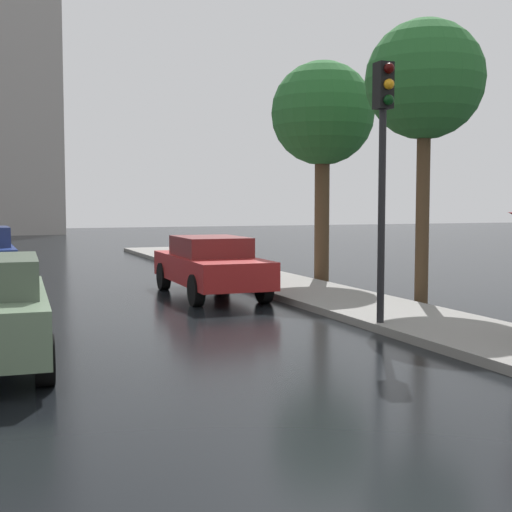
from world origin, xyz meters
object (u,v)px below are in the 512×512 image
object	(u,v)px
car_red_mid_road	(210,265)
street_tree_mid	(323,116)
street_tree_far	(425,82)
traffic_light	(383,143)

from	to	relation	value
car_red_mid_road	street_tree_mid	xyz separation A→B (m)	(3.64, 1.56, 3.71)
car_red_mid_road	street_tree_far	bearing A→B (deg)	-35.85
car_red_mid_road	street_tree_far	size ratio (longest dim) A/B	0.77
traffic_light	car_red_mid_road	bearing A→B (deg)	103.43
traffic_light	street_tree_far	distance (m)	3.82
street_tree_mid	street_tree_far	size ratio (longest dim) A/B	0.99
car_red_mid_road	traffic_light	bearing A→B (deg)	-75.34
street_tree_mid	car_red_mid_road	bearing A→B (deg)	-156.80
street_tree_far	street_tree_mid	bearing A→B (deg)	91.59
street_tree_mid	street_tree_far	xyz separation A→B (m)	(0.12, -4.41, 0.20)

